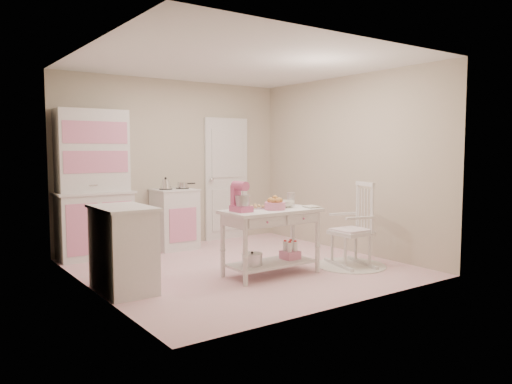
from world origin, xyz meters
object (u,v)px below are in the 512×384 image
rocking_chair (351,224)px  stand_mixer (241,197)px  work_table (271,242)px  base_cabinet (123,249)px  hutch (94,184)px  bread_basket (275,206)px  stove (175,219)px

rocking_chair → stand_mixer: (-1.54, 0.27, 0.42)m
rocking_chair → stand_mixer: 1.62m
rocking_chair → stand_mixer: bearing=-174.7°
rocking_chair → work_table: size_ratio=0.92×
stand_mixer → work_table: bearing=-5.4°
base_cabinet → hutch: bearing=81.3°
hutch → work_table: size_ratio=1.73×
bread_basket → stove: bearing=96.8°
hutch → bread_basket: size_ratio=8.32×
stove → base_cabinet: size_ratio=1.00×
base_cabinet → rocking_chair: size_ratio=0.84×
base_cabinet → work_table: (1.72, -0.35, -0.06)m
rocking_chair → work_table: bearing=-177.4°
hutch → work_table: (1.44, -2.18, -0.64)m
stand_mixer → bread_basket: stand_mixer is taller
stove → base_cabinet: 2.31m
hutch → stand_mixer: size_ratio=6.12×
hutch → rocking_chair: bearing=-43.5°
base_cabinet → stove: bearing=50.3°
work_table → base_cabinet: bearing=168.4°
stove → stand_mixer: stand_mixer is taller
hutch → stand_mixer: (1.02, -2.16, -0.07)m
rocking_chair → bread_basket: 1.15m
work_table → stand_mixer: stand_mixer is taller
stove → bread_basket: stove is taller
base_cabinet → bread_basket: bearing=-13.0°
hutch → base_cabinet: 1.94m
rocking_chair → hutch: bearing=151.6°
bread_basket → base_cabinet: bearing=167.0°
rocking_chair → work_table: 1.16m
rocking_chair → stand_mixer: size_ratio=3.24×
work_table → rocking_chair: bearing=-12.4°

